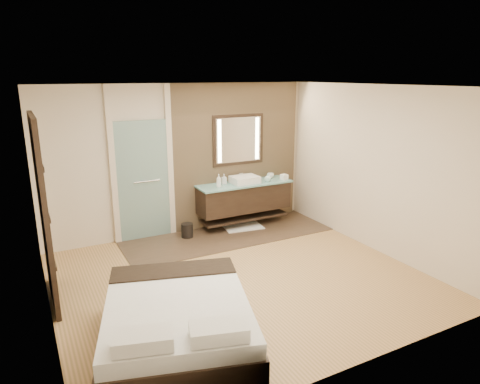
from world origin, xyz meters
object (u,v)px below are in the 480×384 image
waste_bin (187,231)px  vanity (244,197)px  mirror_unit (238,140)px  bed (178,324)px

waste_bin → vanity: bearing=3.2°
waste_bin → mirror_unit: bearing=14.3°
bed → waste_bin: bed is taller
mirror_unit → waste_bin: size_ratio=4.02×
vanity → waste_bin: bearing=-176.8°
vanity → bed: 3.94m
vanity → mirror_unit: 1.10m
vanity → bed: (-2.45, -3.08, -0.28)m
vanity → bed: vanity is taller
bed → waste_bin: size_ratio=8.42×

